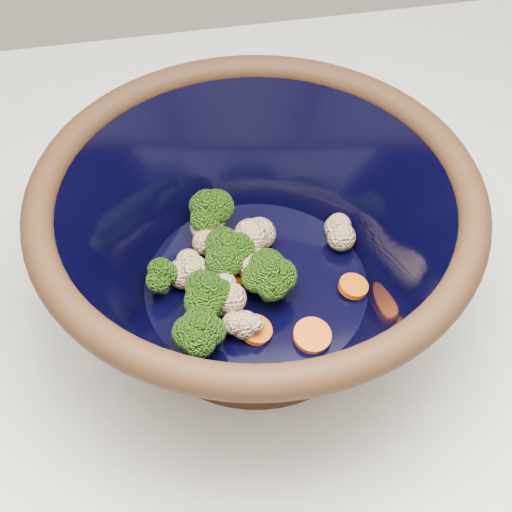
# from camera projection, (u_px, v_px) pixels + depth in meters

# --- Properties ---
(mixing_bowl) EXTENTS (0.45, 0.45, 0.16)m
(mixing_bowl) POSITION_uv_depth(u_px,v_px,m) (256.00, 244.00, 0.62)
(mixing_bowl) COLOR black
(mixing_bowl) RESTS_ON counter
(vegetable_pile) EXTENTS (0.20, 0.18, 0.05)m
(vegetable_pile) POSITION_uv_depth(u_px,v_px,m) (229.00, 264.00, 0.64)
(vegetable_pile) COLOR #608442
(vegetable_pile) RESTS_ON mixing_bowl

